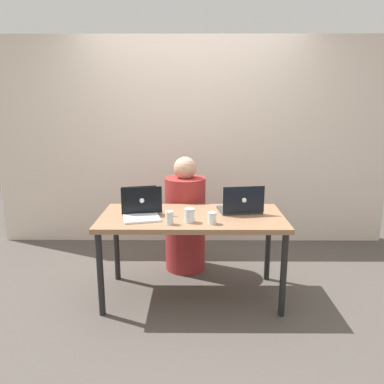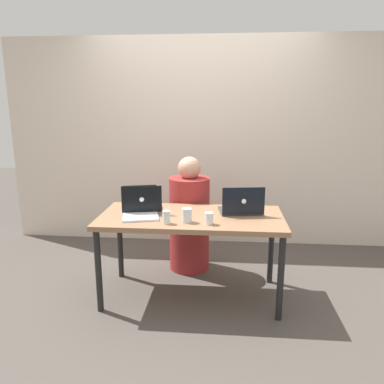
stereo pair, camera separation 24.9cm
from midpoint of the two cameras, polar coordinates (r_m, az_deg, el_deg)
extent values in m
plane|color=#49433E|center=(3.35, -2.21, -15.47)|extent=(12.00, 12.00, 0.00)
cube|color=beige|center=(4.33, -1.56, 7.46)|extent=(4.50, 0.10, 2.33)
cube|color=#8B6547|center=(3.07, -2.33, -3.96)|extent=(1.50, 0.71, 0.04)
cylinder|color=black|center=(3.04, -16.15, -12.04)|extent=(0.05, 0.05, 0.68)
cylinder|color=black|center=(2.97, 11.40, -12.35)|extent=(0.05, 0.05, 0.68)
cylinder|color=black|center=(3.58, -13.42, -7.87)|extent=(0.05, 0.05, 0.68)
cylinder|color=black|center=(3.52, 9.52, -8.03)|extent=(0.05, 0.05, 0.68)
cylinder|color=maroon|center=(3.68, -2.97, -4.89)|extent=(0.48, 0.48, 0.92)
sphere|color=tan|center=(3.55, -3.08, 3.63)|extent=(0.22, 0.22, 0.22)
cube|color=silver|center=(3.02, -10.06, -3.93)|extent=(0.33, 0.30, 0.02)
cube|color=black|center=(3.10, -10.31, -1.15)|extent=(0.27, 0.08, 0.22)
sphere|color=white|center=(3.12, -10.33, -1.08)|extent=(0.04, 0.04, 0.04)
cube|color=#B4B3BA|center=(3.23, -9.89, -2.73)|extent=(0.37, 0.29, 0.02)
cube|color=black|center=(3.08, -9.97, -1.25)|extent=(0.33, 0.07, 0.22)
sphere|color=white|center=(3.07, -9.96, -1.32)|extent=(0.04, 0.04, 0.04)
cube|color=#363C3B|center=(3.20, 5.01, -2.72)|extent=(0.38, 0.29, 0.02)
cube|color=black|center=(3.06, 5.59, -1.21)|extent=(0.34, 0.06, 0.22)
sphere|color=white|center=(3.04, 5.66, -1.29)|extent=(0.04, 0.04, 0.04)
cylinder|color=silver|center=(2.88, -2.85, -3.61)|extent=(0.08, 0.08, 0.11)
cylinder|color=silver|center=(2.89, -2.84, -4.08)|extent=(0.07, 0.07, 0.06)
cylinder|color=silver|center=(2.85, -5.95, -3.96)|extent=(0.06, 0.06, 0.10)
cylinder|color=silver|center=(2.86, -5.94, -4.40)|extent=(0.05, 0.05, 0.06)
cylinder|color=white|center=(2.85, 0.58, -4.02)|extent=(0.07, 0.07, 0.09)
cylinder|color=silver|center=(2.85, 0.58, -4.41)|extent=(0.06, 0.06, 0.05)
camera|label=1|loc=(0.12, -92.30, -0.55)|focal=35.00mm
camera|label=2|loc=(0.12, 87.70, 0.55)|focal=35.00mm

